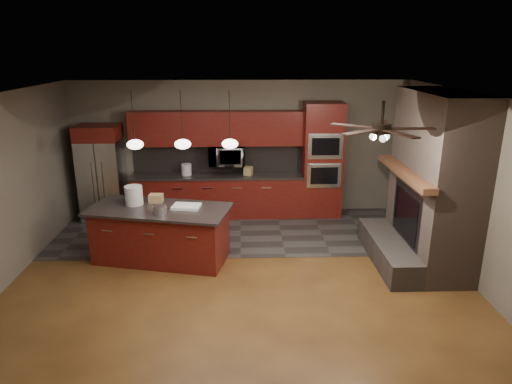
{
  "coord_description": "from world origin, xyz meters",
  "views": [
    {
      "loc": [
        0.04,
        -6.46,
        3.43
      ],
      "look_at": [
        0.26,
        0.6,
        1.18
      ],
      "focal_mm": 32.0,
      "sensor_mm": 36.0,
      "label": 1
    }
  ],
  "objects_px": {
    "kitchen_island": "(161,234)",
    "counter_box": "(248,171)",
    "refrigerator": "(102,173)",
    "microwave": "(227,155)",
    "oven_tower": "(322,160)",
    "cardboard_box": "(156,198)",
    "white_bucket": "(134,195)",
    "counter_bucket": "(186,169)",
    "paint_tray": "(186,206)",
    "paint_can": "(160,210)"
  },
  "relations": [
    {
      "from": "kitchen_island",
      "to": "counter_box",
      "type": "bearing_deg",
      "value": 66.56
    },
    {
      "from": "refrigerator",
      "to": "microwave",
      "type": "bearing_deg",
      "value": 2.95
    },
    {
      "from": "oven_tower",
      "to": "microwave",
      "type": "height_order",
      "value": "oven_tower"
    },
    {
      "from": "cardboard_box",
      "to": "white_bucket",
      "type": "bearing_deg",
      "value": -159.12
    },
    {
      "from": "cardboard_box",
      "to": "counter_bucket",
      "type": "relative_size",
      "value": 0.95
    },
    {
      "from": "paint_tray",
      "to": "counter_bucket",
      "type": "relative_size",
      "value": 1.89
    },
    {
      "from": "microwave",
      "to": "counter_bucket",
      "type": "relative_size",
      "value": 3.11
    },
    {
      "from": "kitchen_island",
      "to": "cardboard_box",
      "type": "relative_size",
      "value": 10.99
    },
    {
      "from": "kitchen_island",
      "to": "counter_bucket",
      "type": "xyz_separation_m",
      "value": [
        0.21,
        2.09,
        0.55
      ]
    },
    {
      "from": "refrigerator",
      "to": "counter_bucket",
      "type": "xyz_separation_m",
      "value": [
        1.71,
        0.08,
        0.04
      ]
    },
    {
      "from": "microwave",
      "to": "refrigerator",
      "type": "xyz_separation_m",
      "value": [
        -2.55,
        -0.13,
        -0.32
      ]
    },
    {
      "from": "paint_tray",
      "to": "counter_box",
      "type": "height_order",
      "value": "counter_box"
    },
    {
      "from": "oven_tower",
      "to": "paint_tray",
      "type": "xyz_separation_m",
      "value": [
        -2.58,
        -2.08,
        -0.25
      ]
    },
    {
      "from": "kitchen_island",
      "to": "counter_bucket",
      "type": "distance_m",
      "value": 2.17
    },
    {
      "from": "kitchen_island",
      "to": "cardboard_box",
      "type": "xyz_separation_m",
      "value": [
        -0.1,
        0.29,
        0.53
      ]
    },
    {
      "from": "paint_can",
      "to": "counter_box",
      "type": "bearing_deg",
      "value": 58.32
    },
    {
      "from": "oven_tower",
      "to": "kitchen_island",
      "type": "xyz_separation_m",
      "value": [
        -3.02,
        -2.08,
        -0.73
      ]
    },
    {
      "from": "refrigerator",
      "to": "counter_bucket",
      "type": "distance_m",
      "value": 1.71
    },
    {
      "from": "paint_tray",
      "to": "counter_box",
      "type": "distance_m",
      "value": 2.29
    },
    {
      "from": "kitchen_island",
      "to": "paint_tray",
      "type": "height_order",
      "value": "paint_tray"
    },
    {
      "from": "white_bucket",
      "to": "cardboard_box",
      "type": "distance_m",
      "value": 0.37
    },
    {
      "from": "white_bucket",
      "to": "cardboard_box",
      "type": "bearing_deg",
      "value": 15.41
    },
    {
      "from": "microwave",
      "to": "paint_tray",
      "type": "xyz_separation_m",
      "value": [
        -0.6,
        -2.14,
        -0.36
      ]
    },
    {
      "from": "microwave",
      "to": "white_bucket",
      "type": "height_order",
      "value": "microwave"
    },
    {
      "from": "oven_tower",
      "to": "refrigerator",
      "type": "distance_m",
      "value": 4.53
    },
    {
      "from": "counter_bucket",
      "to": "white_bucket",
      "type": "bearing_deg",
      "value": -109.12
    },
    {
      "from": "paint_can",
      "to": "counter_box",
      "type": "distance_m",
      "value": 2.72
    },
    {
      "from": "cardboard_box",
      "to": "refrigerator",
      "type": "bearing_deg",
      "value": 134.7
    },
    {
      "from": "kitchen_island",
      "to": "paint_can",
      "type": "height_order",
      "value": "paint_can"
    },
    {
      "from": "oven_tower",
      "to": "white_bucket",
      "type": "xyz_separation_m",
      "value": [
        -3.47,
        -1.89,
        -0.11
      ]
    },
    {
      "from": "oven_tower",
      "to": "microwave",
      "type": "bearing_deg",
      "value": 178.34
    },
    {
      "from": "refrigerator",
      "to": "counter_box",
      "type": "relative_size",
      "value": 10.67
    },
    {
      "from": "refrigerator",
      "to": "counter_box",
      "type": "height_order",
      "value": "refrigerator"
    },
    {
      "from": "oven_tower",
      "to": "counter_box",
      "type": "distance_m",
      "value": 1.55
    },
    {
      "from": "white_bucket",
      "to": "counter_bucket",
      "type": "distance_m",
      "value": 2.0
    },
    {
      "from": "microwave",
      "to": "kitchen_island",
      "type": "relative_size",
      "value": 0.3
    },
    {
      "from": "refrigerator",
      "to": "counter_bucket",
      "type": "relative_size",
      "value": 8.32
    },
    {
      "from": "white_bucket",
      "to": "paint_can",
      "type": "distance_m",
      "value": 0.7
    },
    {
      "from": "cardboard_box",
      "to": "counter_box",
      "type": "xyz_separation_m",
      "value": [
        1.59,
        1.75,
        0.0
      ]
    },
    {
      "from": "white_bucket",
      "to": "paint_tray",
      "type": "bearing_deg",
      "value": -12.55
    },
    {
      "from": "white_bucket",
      "to": "counter_bucket",
      "type": "bearing_deg",
      "value": 70.88
    },
    {
      "from": "white_bucket",
      "to": "cardboard_box",
      "type": "relative_size",
      "value": 1.42
    },
    {
      "from": "paint_can",
      "to": "counter_bucket",
      "type": "height_order",
      "value": "counter_bucket"
    },
    {
      "from": "counter_box",
      "to": "paint_can",
      "type": "bearing_deg",
      "value": -97.99
    },
    {
      "from": "counter_bucket",
      "to": "paint_can",
      "type": "bearing_deg",
      "value": -93.61
    },
    {
      "from": "white_bucket",
      "to": "counter_box",
      "type": "bearing_deg",
      "value": 43.6
    },
    {
      "from": "refrigerator",
      "to": "paint_can",
      "type": "xyz_separation_m",
      "value": [
        1.56,
        -2.28,
        0.01
      ]
    },
    {
      "from": "microwave",
      "to": "kitchen_island",
      "type": "distance_m",
      "value": 2.53
    },
    {
      "from": "paint_can",
      "to": "oven_tower",
      "type": "bearing_deg",
      "value": 38.51
    },
    {
      "from": "white_bucket",
      "to": "paint_tray",
      "type": "relative_size",
      "value": 0.71
    }
  ]
}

